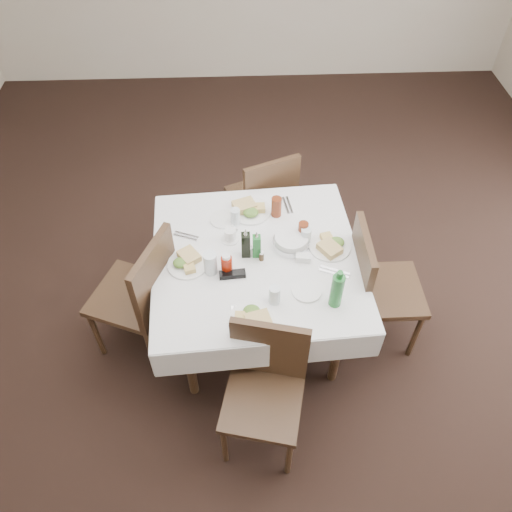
{
  "coord_description": "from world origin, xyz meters",
  "views": [
    {
      "loc": [
        -0.2,
        -2.27,
        3.05
      ],
      "look_at": [
        -0.11,
        -0.23,
        0.8
      ],
      "focal_mm": 35.0,
      "sensor_mm": 36.0,
      "label": 1
    }
  ],
  "objects_px": {
    "oil_cruet_dark": "(246,244)",
    "chair_north": "(265,196)",
    "water_e": "(306,236)",
    "ketchup_bottle": "(227,264)",
    "dining_table": "(257,265)",
    "water_w": "(210,263)",
    "chair_east": "(374,283)",
    "green_bottle": "(337,290)",
    "coffee_mug": "(230,235)",
    "oil_cruet_green": "(257,245)",
    "water_s": "(275,295)",
    "water_n": "(235,216)",
    "chair_south": "(266,381)",
    "chair_west": "(143,292)",
    "bread_basket": "(291,241)"
  },
  "relations": [
    {
      "from": "water_w",
      "to": "oil_cruet_dark",
      "type": "bearing_deg",
      "value": 30.56
    },
    {
      "from": "water_w",
      "to": "chair_south",
      "type": "bearing_deg",
      "value": -64.11
    },
    {
      "from": "chair_east",
      "to": "oil_cruet_dark",
      "type": "distance_m",
      "value": 0.88
    },
    {
      "from": "water_e",
      "to": "bread_basket",
      "type": "relative_size",
      "value": 0.51
    },
    {
      "from": "water_e",
      "to": "water_w",
      "type": "bearing_deg",
      "value": -160.3
    },
    {
      "from": "oil_cruet_green",
      "to": "dining_table",
      "type": "bearing_deg",
      "value": -95.25
    },
    {
      "from": "chair_north",
      "to": "water_n",
      "type": "relative_size",
      "value": 7.94
    },
    {
      "from": "dining_table",
      "to": "water_s",
      "type": "relative_size",
      "value": 11.29
    },
    {
      "from": "water_n",
      "to": "ketchup_bottle",
      "type": "height_order",
      "value": "ketchup_bottle"
    },
    {
      "from": "water_n",
      "to": "oil_cruet_dark",
      "type": "distance_m",
      "value": 0.3
    },
    {
      "from": "water_w",
      "to": "coffee_mug",
      "type": "xyz_separation_m",
      "value": [
        0.12,
        0.26,
        -0.04
      ]
    },
    {
      "from": "chair_east",
      "to": "water_s",
      "type": "xyz_separation_m",
      "value": [
        -0.67,
        -0.27,
        0.26
      ]
    },
    {
      "from": "water_n",
      "to": "oil_cruet_green",
      "type": "distance_m",
      "value": 0.32
    },
    {
      "from": "water_n",
      "to": "oil_cruet_dark",
      "type": "relative_size",
      "value": 0.51
    },
    {
      "from": "water_s",
      "to": "water_e",
      "type": "bearing_deg",
      "value": 63.38
    },
    {
      "from": "chair_east",
      "to": "chair_south",
      "type": "bearing_deg",
      "value": -138.73
    },
    {
      "from": "oil_cruet_green",
      "to": "coffee_mug",
      "type": "bearing_deg",
      "value": 138.47
    },
    {
      "from": "oil_cruet_dark",
      "to": "coffee_mug",
      "type": "relative_size",
      "value": 1.98
    },
    {
      "from": "chair_east",
      "to": "oil_cruet_dark",
      "type": "height_order",
      "value": "oil_cruet_dark"
    },
    {
      "from": "coffee_mug",
      "to": "dining_table",
      "type": "bearing_deg",
      "value": -43.95
    },
    {
      "from": "chair_west",
      "to": "water_s",
      "type": "xyz_separation_m",
      "value": [
        0.81,
        -0.26,
        0.25
      ]
    },
    {
      "from": "oil_cruet_dark",
      "to": "chair_north",
      "type": "bearing_deg",
      "value": 78.38
    },
    {
      "from": "chair_east",
      "to": "green_bottle",
      "type": "height_order",
      "value": "green_bottle"
    },
    {
      "from": "chair_south",
      "to": "water_s",
      "type": "distance_m",
      "value": 0.48
    },
    {
      "from": "water_e",
      "to": "ketchup_bottle",
      "type": "relative_size",
      "value": 0.81
    },
    {
      "from": "water_e",
      "to": "oil_cruet_green",
      "type": "relative_size",
      "value": 0.58
    },
    {
      "from": "chair_east",
      "to": "water_s",
      "type": "relative_size",
      "value": 8.11
    },
    {
      "from": "ketchup_bottle",
      "to": "water_n",
      "type": "bearing_deg",
      "value": 82.24
    },
    {
      "from": "water_e",
      "to": "ketchup_bottle",
      "type": "height_order",
      "value": "ketchup_bottle"
    },
    {
      "from": "dining_table",
      "to": "oil_cruet_green",
      "type": "distance_m",
      "value": 0.17
    },
    {
      "from": "dining_table",
      "to": "water_e",
      "type": "xyz_separation_m",
      "value": [
        0.31,
        0.1,
        0.14
      ]
    },
    {
      "from": "dining_table",
      "to": "chair_north",
      "type": "height_order",
      "value": "chair_north"
    },
    {
      "from": "water_w",
      "to": "oil_cruet_dark",
      "type": "distance_m",
      "value": 0.25
    },
    {
      "from": "water_e",
      "to": "water_w",
      "type": "height_order",
      "value": "water_w"
    },
    {
      "from": "dining_table",
      "to": "water_e",
      "type": "height_order",
      "value": "water_e"
    },
    {
      "from": "chair_north",
      "to": "water_n",
      "type": "xyz_separation_m",
      "value": [
        -0.23,
        -0.53,
        0.29
      ]
    },
    {
      "from": "water_s",
      "to": "dining_table",
      "type": "bearing_deg",
      "value": 103.77
    },
    {
      "from": "dining_table",
      "to": "ketchup_bottle",
      "type": "distance_m",
      "value": 0.26
    },
    {
      "from": "chair_west",
      "to": "water_w",
      "type": "distance_m",
      "value": 0.52
    },
    {
      "from": "water_n",
      "to": "water_s",
      "type": "bearing_deg",
      "value": -72.15
    },
    {
      "from": "water_w",
      "to": "chair_north",
      "type": "bearing_deg",
      "value": 67.96
    },
    {
      "from": "water_e",
      "to": "green_bottle",
      "type": "height_order",
      "value": "green_bottle"
    },
    {
      "from": "ketchup_bottle",
      "to": "coffee_mug",
      "type": "xyz_separation_m",
      "value": [
        0.02,
        0.27,
        -0.03
      ]
    },
    {
      "from": "dining_table",
      "to": "chair_east",
      "type": "xyz_separation_m",
      "value": [
        0.76,
        -0.08,
        -0.12
      ]
    },
    {
      "from": "dining_table",
      "to": "water_s",
      "type": "height_order",
      "value": "water_s"
    },
    {
      "from": "dining_table",
      "to": "water_e",
      "type": "relative_size",
      "value": 11.44
    },
    {
      "from": "chair_north",
      "to": "water_e",
      "type": "bearing_deg",
      "value": -73.97
    },
    {
      "from": "coffee_mug",
      "to": "green_bottle",
      "type": "height_order",
      "value": "green_bottle"
    },
    {
      "from": "water_n",
      "to": "coffee_mug",
      "type": "relative_size",
      "value": 1.02
    },
    {
      "from": "oil_cruet_dark",
      "to": "ketchup_bottle",
      "type": "xyz_separation_m",
      "value": [
        -0.12,
        -0.13,
        -0.03
      ]
    }
  ]
}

